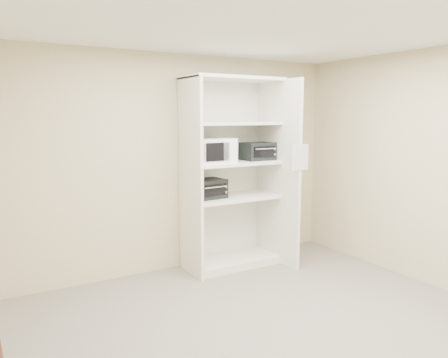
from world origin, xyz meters
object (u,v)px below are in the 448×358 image
toaster_oven_upper (258,151)px  microwave (212,151)px  shelving_unit (235,179)px  toaster_oven_lower (207,189)px

toaster_oven_upper → microwave: bearing=-178.8°
shelving_unit → toaster_oven_upper: (0.32, -0.04, 0.35)m
microwave → toaster_oven_lower: microwave is taller
toaster_oven_lower → shelving_unit: bearing=-11.1°
shelving_unit → toaster_oven_lower: bearing=174.7°
shelving_unit → toaster_oven_upper: 0.48m
toaster_oven_lower → microwave: bearing=-79.7°
microwave → toaster_oven_lower: 0.49m
shelving_unit → microwave: bearing=-172.3°
shelving_unit → microwave: shelving_unit is taller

